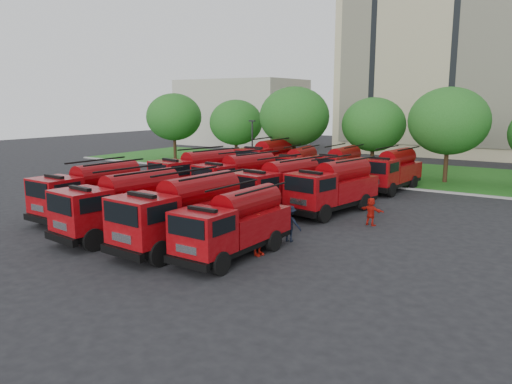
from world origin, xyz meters
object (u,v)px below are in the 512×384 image
Objects in this scene: fire_truck_1 at (124,205)px; firefighter_1 at (161,256)px; fire_truck_6 at (280,186)px; fire_truck_9 at (298,166)px; fire_truck_4 at (198,173)px; fire_truck_11 at (391,170)px; fire_truck_5 at (239,177)px; fire_truck_3 at (234,224)px; fire_truck_10 at (339,166)px; firefighter_4 at (179,211)px; fire_truck_2 at (183,212)px; fire_truck_7 at (333,187)px; fire_truck_8 at (268,159)px; fire_truck_0 at (92,191)px; firefighter_2 at (258,255)px; firefighter_3 at (290,241)px; firefighter_0 at (145,243)px.

fire_truck_1 is 4.55m from firefighter_1.
fire_truck_6 is 11.12m from fire_truck_9.
fire_truck_4 is 1.06× the size of fire_truck_11.
fire_truck_4 is 14.60m from firefighter_1.
fire_truck_5 is 0.98× the size of fire_truck_6.
fire_truck_6 reaches higher than fire_truck_11.
fire_truck_11 reaches higher than fire_truck_3.
fire_truck_10 reaches higher than firefighter_1.
fire_truck_6 is 6.60m from firefighter_4.
fire_truck_7 is at bearing 79.06° from fire_truck_2.
fire_truck_3 is at bearing -65.00° from fire_truck_8.
fire_truck_7 reaches higher than fire_truck_0.
fire_truck_3 is 0.88× the size of fire_truck_7.
fire_truck_0 is 0.97× the size of fire_truck_7.
fire_truck_5 is 0.95× the size of fire_truck_8.
fire_truck_8 is at bearing 109.11° from firefighter_1.
fire_truck_7 is 3.83× the size of firefighter_2.
fire_truck_9 is 7.79m from fire_truck_11.
firefighter_2 is (4.93, -19.81, -1.55)m from fire_truck_10.
firefighter_2 is (3.61, 2.47, 0.00)m from firefighter_1.
fire_truck_11 is 3.92× the size of firefighter_3.
firefighter_2 is at bearing -11.00° from firefighter_0.
fire_truck_2 is at bearing -175.48° from fire_truck_3.
fire_truck_2 reaches higher than fire_truck_11.
fire_truck_3 is 5.20m from firefighter_0.
fire_truck_9 is (-4.35, 10.23, -0.14)m from fire_truck_6.
fire_truck_1 is 4.88× the size of firefighter_0.
fire_truck_5 is 4.01× the size of firefighter_3.
fire_truck_5 is 11.22m from firefighter_3.
fire_truck_1 reaches higher than fire_truck_5.
fire_truck_2 is 1.16× the size of fire_truck_3.
fire_truck_1 is 1.13× the size of fire_truck_3.
fire_truck_5 is at bearing -56.70° from firefighter_4.
fire_truck_8 is at bearing 39.63° from firefighter_2.
fire_truck_0 reaches higher than firefighter_1.
fire_truck_3 is at bearing 67.46° from firefighter_3.
fire_truck_2 is 11.09m from fire_truck_7.
fire_truck_9 is 4.45× the size of firefighter_0.
fire_truck_4 is at bearing 178.95° from fire_truck_6.
fire_truck_0 is 8.71m from fire_truck_2.
firefighter_1 is at bearing -51.44° from firefighter_0.
firefighter_0 is (-0.83, -21.18, -1.55)m from fire_truck_10.
firefighter_1 is (4.54, -21.01, -1.49)m from fire_truck_9.
fire_truck_5 is 8.40m from fire_truck_9.
firefighter_4 is (-8.31, -5.02, -1.62)m from fire_truck_7.
fire_truck_4 is at bearing -92.51° from fire_truck_8.
fire_truck_2 is 4.12m from firefighter_2.
fire_truck_6 reaches higher than fire_truck_0.
fire_truck_9 is 3.47m from fire_truck_10.
fire_truck_11 is at bearing 77.02° from fire_truck_1.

